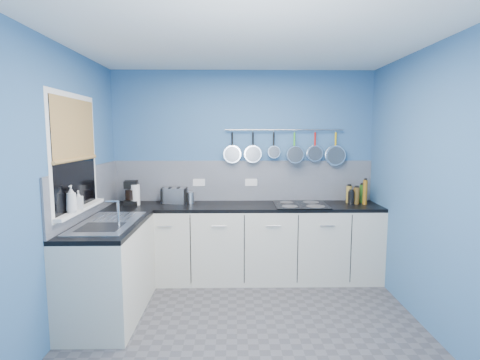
{
  "coord_description": "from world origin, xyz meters",
  "views": [
    {
      "loc": [
        -0.11,
        -3.17,
        1.73
      ],
      "look_at": [
        -0.05,
        0.75,
        1.25
      ],
      "focal_mm": 28.14,
      "sensor_mm": 36.0,
      "label": 1
    }
  ],
  "objects_px": {
    "paper_towel": "(135,195)",
    "toaster": "(174,196)",
    "canister": "(190,198)",
    "soap_bottle_a": "(71,199)",
    "coffee_maker": "(131,193)",
    "soap_bottle_b": "(78,200)",
    "hob": "(301,205)"
  },
  "relations": [
    {
      "from": "soap_bottle_b",
      "to": "canister",
      "type": "bearing_deg",
      "value": 50.99
    },
    {
      "from": "soap_bottle_a",
      "to": "hob",
      "type": "relative_size",
      "value": 0.39
    },
    {
      "from": "paper_towel",
      "to": "toaster",
      "type": "height_order",
      "value": "paper_towel"
    },
    {
      "from": "coffee_maker",
      "to": "toaster",
      "type": "height_order",
      "value": "coffee_maker"
    },
    {
      "from": "coffee_maker",
      "to": "hob",
      "type": "distance_m",
      "value": 2.0
    },
    {
      "from": "coffee_maker",
      "to": "paper_towel",
      "type": "bearing_deg",
      "value": -21.9
    },
    {
      "from": "soap_bottle_a",
      "to": "soap_bottle_b",
      "type": "height_order",
      "value": "soap_bottle_a"
    },
    {
      "from": "coffee_maker",
      "to": "toaster",
      "type": "relative_size",
      "value": 1.0
    },
    {
      "from": "paper_towel",
      "to": "canister",
      "type": "distance_m",
      "value": 0.65
    },
    {
      "from": "canister",
      "to": "hob",
      "type": "bearing_deg",
      "value": -7.25
    },
    {
      "from": "soap_bottle_b",
      "to": "paper_towel",
      "type": "distance_m",
      "value": 1.02
    },
    {
      "from": "soap_bottle_b",
      "to": "hob",
      "type": "relative_size",
      "value": 0.28
    },
    {
      "from": "soap_bottle_b",
      "to": "paper_towel",
      "type": "bearing_deg",
      "value": 75.39
    },
    {
      "from": "soap_bottle_a",
      "to": "canister",
      "type": "xyz_separation_m",
      "value": [
        0.89,
        1.24,
        -0.2
      ]
    },
    {
      "from": "paper_towel",
      "to": "toaster",
      "type": "distance_m",
      "value": 0.46
    },
    {
      "from": "soap_bottle_a",
      "to": "soap_bottle_b",
      "type": "xyz_separation_m",
      "value": [
        0.0,
        0.15,
        -0.03
      ]
    },
    {
      "from": "soap_bottle_b",
      "to": "paper_towel",
      "type": "xyz_separation_m",
      "value": [
        0.26,
        0.98,
        -0.11
      ]
    },
    {
      "from": "soap_bottle_a",
      "to": "toaster",
      "type": "bearing_deg",
      "value": 60.75
    },
    {
      "from": "coffee_maker",
      "to": "canister",
      "type": "relative_size",
      "value": 2.13
    },
    {
      "from": "toaster",
      "to": "hob",
      "type": "relative_size",
      "value": 0.46
    },
    {
      "from": "soap_bottle_a",
      "to": "coffee_maker",
      "type": "xyz_separation_m",
      "value": [
        0.2,
        1.15,
        -0.13
      ]
    },
    {
      "from": "hob",
      "to": "toaster",
      "type": "bearing_deg",
      "value": 173.72
    },
    {
      "from": "toaster",
      "to": "hob",
      "type": "height_order",
      "value": "toaster"
    },
    {
      "from": "paper_towel",
      "to": "coffee_maker",
      "type": "relative_size",
      "value": 0.85
    },
    {
      "from": "soap_bottle_a",
      "to": "coffee_maker",
      "type": "height_order",
      "value": "soap_bottle_a"
    },
    {
      "from": "canister",
      "to": "toaster",
      "type": "bearing_deg",
      "value": -179.65
    },
    {
      "from": "soap_bottle_b",
      "to": "hob",
      "type": "height_order",
      "value": "soap_bottle_b"
    },
    {
      "from": "toaster",
      "to": "canister",
      "type": "distance_m",
      "value": 0.19
    },
    {
      "from": "coffee_maker",
      "to": "toaster",
      "type": "bearing_deg",
      "value": 4.79
    },
    {
      "from": "soap_bottle_b",
      "to": "coffee_maker",
      "type": "relative_size",
      "value": 0.61
    },
    {
      "from": "paper_towel",
      "to": "hob",
      "type": "distance_m",
      "value": 1.95
    },
    {
      "from": "toaster",
      "to": "hob",
      "type": "xyz_separation_m",
      "value": [
        1.5,
        -0.17,
        -0.09
      ]
    }
  ]
}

